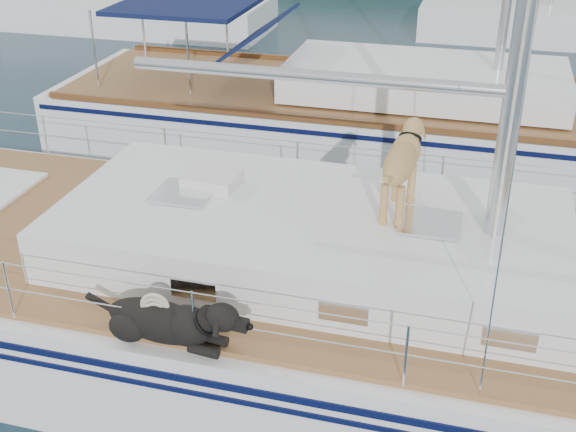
% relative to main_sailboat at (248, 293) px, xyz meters
% --- Properties ---
extents(ground, '(120.00, 120.00, 0.00)m').
position_rel_main_sailboat_xyz_m(ground, '(-0.10, 0.00, -0.68)').
color(ground, black).
rests_on(ground, ground).
extents(main_sailboat, '(12.00, 3.86, 14.01)m').
position_rel_main_sailboat_xyz_m(main_sailboat, '(0.00, 0.00, 0.00)').
color(main_sailboat, white).
rests_on(main_sailboat, ground).
extents(neighbor_sailboat, '(11.00, 3.50, 13.30)m').
position_rel_main_sailboat_xyz_m(neighbor_sailboat, '(0.19, 6.07, -0.05)').
color(neighbor_sailboat, white).
rests_on(neighbor_sailboat, ground).
extents(bg_boat_west, '(8.00, 3.00, 11.65)m').
position_rel_main_sailboat_xyz_m(bg_boat_west, '(-8.10, 14.00, -0.23)').
color(bg_boat_west, white).
rests_on(bg_boat_west, ground).
extents(bg_boat_center, '(7.20, 3.00, 11.65)m').
position_rel_main_sailboat_xyz_m(bg_boat_center, '(3.90, 16.00, -0.22)').
color(bg_boat_center, white).
rests_on(bg_boat_center, ground).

